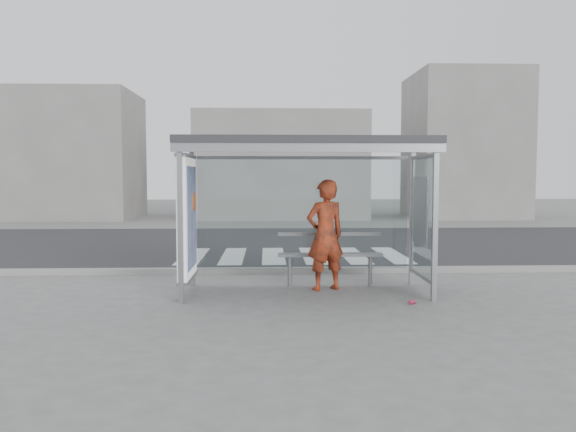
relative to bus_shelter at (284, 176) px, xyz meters
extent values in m
plane|color=#61615F|center=(0.37, -0.06, -1.98)|extent=(80.00, 80.00, 0.00)
cube|color=#242426|center=(0.37, 6.94, -1.98)|extent=(30.00, 10.00, 0.01)
cube|color=gray|center=(0.37, 1.89, -1.92)|extent=(30.00, 0.18, 0.12)
cube|color=silver|center=(-2.13, 4.44, -1.98)|extent=(0.55, 3.00, 0.00)
cube|color=silver|center=(-1.13, 4.44, -1.98)|extent=(0.55, 3.00, 0.00)
cube|color=silver|center=(-0.13, 4.44, -1.98)|extent=(0.55, 3.00, 0.00)
cube|color=silver|center=(0.87, 4.44, -1.98)|extent=(0.55, 3.00, 0.00)
cube|color=silver|center=(1.87, 4.44, -1.98)|extent=(0.55, 3.00, 0.00)
cube|color=silver|center=(2.87, 4.44, -1.98)|extent=(0.55, 3.00, 0.00)
cube|color=gray|center=(-1.63, -0.76, -0.73)|extent=(0.08, 0.08, 2.50)
cube|color=gray|center=(2.37, -0.76, -0.73)|extent=(0.08, 0.08, 2.50)
cube|color=gray|center=(-1.63, 0.64, -0.73)|extent=(0.08, 0.08, 2.50)
cube|color=gray|center=(2.37, 0.64, -0.73)|extent=(0.08, 0.08, 2.50)
cube|color=#2D2D30|center=(0.37, -0.06, 0.58)|extent=(4.25, 1.65, 0.12)
cube|color=gray|center=(0.37, -0.82, 0.47)|extent=(4.25, 0.06, 0.18)
cube|color=white|center=(0.37, 0.64, -0.68)|extent=(3.80, 0.02, 2.00)
cube|color=white|center=(-1.63, -0.06, -0.68)|extent=(0.15, 1.25, 2.00)
cube|color=#2F41A9|center=(-1.54, -0.06, -0.68)|extent=(0.01, 1.10, 1.70)
cylinder|color=#F45C15|center=(-1.53, 0.19, -0.43)|extent=(0.02, 0.32, 0.32)
cube|color=white|center=(2.37, -0.06, -0.68)|extent=(0.03, 1.25, 2.00)
cube|color=beige|center=(2.34, -0.01, -0.58)|extent=(0.03, 0.86, 1.16)
cube|color=slate|center=(-9.63, 17.94, 1.02)|extent=(6.00, 5.00, 6.00)
cube|color=slate|center=(0.37, 17.94, 0.52)|extent=(8.00, 5.00, 5.00)
cube|color=slate|center=(9.37, 17.94, 1.52)|extent=(5.00, 5.00, 7.00)
imported|color=#CB6913|center=(0.73, 0.19, -1.02)|extent=(0.82, 0.68, 1.93)
cube|color=slate|center=(0.85, 0.51, -1.41)|extent=(1.88, 0.23, 0.05)
cylinder|color=slate|center=(0.12, 0.51, -1.71)|extent=(0.07, 0.07, 0.55)
cylinder|color=slate|center=(1.59, 0.51, -1.71)|extent=(0.07, 0.07, 0.55)
cube|color=slate|center=(0.85, 0.60, -1.04)|extent=(1.88, 0.04, 0.06)
cylinder|color=#DF416D|center=(1.97, -0.97, -1.95)|extent=(0.14, 0.13, 0.07)
camera|label=1|loc=(-0.28, -9.49, -0.01)|focal=35.00mm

